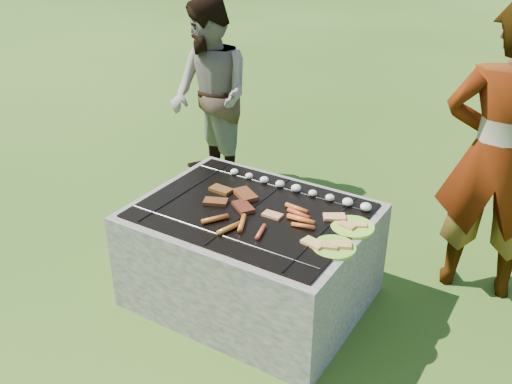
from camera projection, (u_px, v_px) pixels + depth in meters
lawn at (252, 296)px, 3.50m from camera, size 60.00×60.00×0.00m
fire_pit at (252, 258)px, 3.37m from camera, size 1.30×1.00×0.62m
mushrooms at (305, 191)px, 3.38m from camera, size 0.95×0.06×0.04m
pork_slabs at (234, 198)px, 3.31m from camera, size 0.38×0.30×0.02m
sausages at (266, 221)px, 3.08m from camera, size 0.56×0.48×0.03m
bread_on_grate at (310, 225)px, 3.05m from camera, size 0.44×0.41×0.02m
plate_far at (352, 227)px, 3.05m from camera, size 0.25×0.25×0.03m
plate_near at (334, 247)px, 2.87m from camera, size 0.26×0.26×0.03m
cook at (498, 157)px, 3.21m from camera, size 0.71×0.54×1.76m
bystander at (210, 97)px, 4.53m from camera, size 0.93×0.86×1.53m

